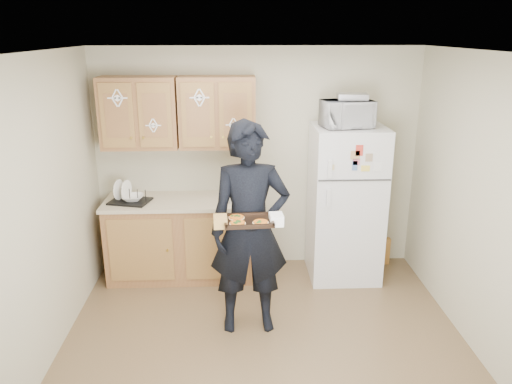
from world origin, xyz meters
TOP-DOWN VIEW (x-y plane):
  - floor at (0.00, 0.00)m, footprint 3.60×3.60m
  - ceiling at (0.00, 0.00)m, footprint 3.60×3.60m
  - wall_back at (0.00, 1.80)m, footprint 3.60×0.04m
  - wall_front at (0.00, -1.80)m, footprint 3.60×0.04m
  - wall_left at (-1.80, 0.00)m, footprint 0.04×3.60m
  - wall_right at (1.80, 0.00)m, footprint 0.04×3.60m
  - refrigerator at (0.95, 1.43)m, footprint 0.75×0.70m
  - base_cabinet at (-0.85, 1.48)m, footprint 1.60×0.60m
  - countertop at (-0.85, 1.48)m, footprint 1.64×0.64m
  - upper_cab_left at (-1.25, 1.61)m, footprint 0.80×0.33m
  - upper_cab_right at (-0.43, 1.61)m, footprint 0.80×0.33m
  - cereal_box at (1.47, 1.67)m, footprint 0.20×0.07m
  - person at (-0.12, 0.43)m, footprint 0.74×0.51m
  - baking_tray at (-0.14, 0.13)m, footprint 0.42×0.32m
  - pizza_front_left at (-0.23, 0.05)m, footprint 0.13×0.13m
  - pizza_front_right at (-0.05, 0.07)m, footprint 0.13×0.13m
  - pizza_back_left at (-0.24, 0.19)m, footprint 0.13×0.13m
  - microwave at (0.90, 1.38)m, footprint 0.55×0.43m
  - foil_pan at (0.95, 1.41)m, footprint 0.32×0.24m
  - dish_rack at (-1.38, 1.42)m, footprint 0.47×0.40m
  - bowl at (-1.35, 1.42)m, footprint 0.26×0.26m
  - soap_bottle at (-0.28, 1.36)m, footprint 0.10×0.10m

SIDE VIEW (x-z plane):
  - floor at x=0.00m, z-range 0.00..0.00m
  - cereal_box at x=1.47m, z-range 0.00..0.32m
  - base_cabinet at x=-0.85m, z-range 0.00..0.86m
  - refrigerator at x=0.95m, z-range 0.00..1.70m
  - countertop at x=-0.85m, z-range 0.86..0.90m
  - bowl at x=-1.35m, z-range 0.92..0.98m
  - person at x=-0.12m, z-range 0.00..1.94m
  - dish_rack at x=-1.38m, z-range 0.90..1.06m
  - soap_bottle at x=-0.28m, z-range 0.90..1.07m
  - baking_tray at x=-0.14m, z-range 1.15..1.18m
  - pizza_front_left at x=-0.23m, z-range 1.17..1.19m
  - pizza_front_right at x=-0.05m, z-range 1.17..1.19m
  - pizza_back_left at x=-0.24m, z-range 1.17..1.19m
  - wall_back at x=0.00m, z-range 0.00..2.50m
  - wall_front at x=0.00m, z-range 0.00..2.50m
  - wall_left at x=-1.80m, z-range 0.00..2.50m
  - wall_right at x=1.80m, z-range 0.00..2.50m
  - upper_cab_left at x=-1.25m, z-range 1.45..2.20m
  - upper_cab_right at x=-0.43m, z-range 1.45..2.20m
  - microwave at x=0.90m, z-range 1.70..1.98m
  - foil_pan at x=0.95m, z-range 1.98..2.04m
  - ceiling at x=0.00m, z-range 2.50..2.50m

